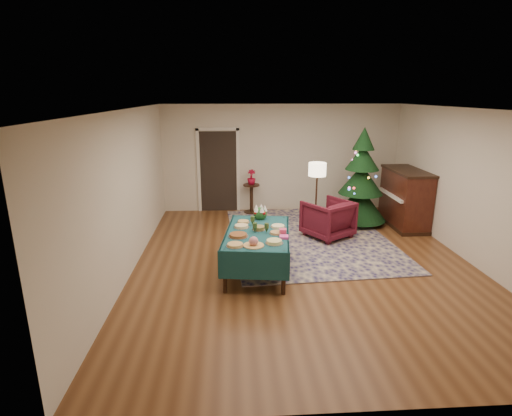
{
  "coord_description": "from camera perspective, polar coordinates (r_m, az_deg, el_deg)",
  "views": [
    {
      "loc": [
        -1.27,
        -6.57,
        2.95
      ],
      "look_at": [
        -0.83,
        0.52,
        0.9
      ],
      "focal_mm": 28.0,
      "sensor_mm": 36.0,
      "label": 1
    }
  ],
  "objects": [
    {
      "name": "platter_1",
      "position": [
        6.07,
        -0.35,
        -4.96
      ],
      "size": [
        0.33,
        0.33,
        0.15
      ],
      "color": "silver",
      "rests_on": "buffet_table"
    },
    {
      "name": "room_shell",
      "position": [
        6.88,
        7.16,
        2.52
      ],
      "size": [
        7.0,
        7.0,
        7.0
      ],
      "color": "#593319",
      "rests_on": "ground"
    },
    {
      "name": "armchair",
      "position": [
        8.52,
        10.23,
        -1.28
      ],
      "size": [
        1.16,
        1.14,
        0.89
      ],
      "primitive_type": "imported",
      "rotation": [
        0.0,
        0.0,
        3.71
      ],
      "color": "#51111E",
      "rests_on": "ground"
    },
    {
      "name": "rug",
      "position": [
        8.58,
        7.44,
        -4.1
      ],
      "size": [
        3.45,
        4.39,
        0.02
      ],
      "primitive_type": "cube",
      "rotation": [
        0.0,
        0.0,
        0.06
      ],
      "color": "#161245",
      "rests_on": "ground"
    },
    {
      "name": "platter_0",
      "position": [
        6.08,
        -3.0,
        -5.31
      ],
      "size": [
        0.28,
        0.28,
        0.04
      ],
      "color": "silver",
      "rests_on": "buffet_table"
    },
    {
      "name": "buffet_table",
      "position": [
        6.76,
        0.21,
        -4.51
      ],
      "size": [
        1.29,
        1.95,
        0.71
      ],
      "color": "black",
      "rests_on": "ground"
    },
    {
      "name": "centerpiece",
      "position": [
        7.35,
        0.6,
        -0.63
      ],
      "size": [
        0.26,
        0.26,
        0.29
      ],
      "color": "#1E4C1E",
      "rests_on": "buffet_table"
    },
    {
      "name": "platter_8",
      "position": [
        7.16,
        -1.82,
        -1.99
      ],
      "size": [
        0.23,
        0.23,
        0.04
      ],
      "color": "silver",
      "rests_on": "buffet_table"
    },
    {
      "name": "goblet_0",
      "position": [
        7.0,
        -0.49,
        -1.81
      ],
      "size": [
        0.08,
        0.08,
        0.17
      ],
      "color": "#2D471E",
      "rests_on": "buffet_table"
    },
    {
      "name": "floor_lamp",
      "position": [
        8.59,
        8.73,
        4.86
      ],
      "size": [
        0.37,
        0.37,
        1.54
      ],
      "color": "#A57F3F",
      "rests_on": "ground"
    },
    {
      "name": "potted_plant",
      "position": [
        10.01,
        -0.66,
        3.98
      ],
      "size": [
        0.21,
        0.37,
        0.21
      ],
      "primitive_type": "imported",
      "color": "#A10B28",
      "rests_on": "side_table"
    },
    {
      "name": "piano",
      "position": [
        9.69,
        20.5,
        1.24
      ],
      "size": [
        0.72,
        1.51,
        1.31
      ],
      "color": "black",
      "rests_on": "ground"
    },
    {
      "name": "christmas_tree",
      "position": [
        9.45,
        14.77,
        3.67
      ],
      "size": [
        1.62,
        1.62,
        2.24
      ],
      "color": "black",
      "rests_on": "ground"
    },
    {
      "name": "goblet_2",
      "position": [
        6.65,
        -0.15,
        -2.79
      ],
      "size": [
        0.08,
        0.08,
        0.17
      ],
      "color": "#2D471E",
      "rests_on": "buffet_table"
    },
    {
      "name": "platter_4",
      "position": [
        6.61,
        2.95,
        -3.56
      ],
      "size": [
        0.24,
        0.24,
        0.04
      ],
      "color": "silver",
      "rests_on": "buffet_table"
    },
    {
      "name": "platter_5",
      "position": [
        6.9,
        -2.09,
        -2.64
      ],
      "size": [
        0.27,
        0.27,
        0.05
      ],
      "color": "silver",
      "rests_on": "buffet_table"
    },
    {
      "name": "platter_7",
      "position": [
        6.92,
        3.16,
        -2.64
      ],
      "size": [
        0.26,
        0.26,
        0.04
      ],
      "color": "silver",
      "rests_on": "buffet_table"
    },
    {
      "name": "side_table",
      "position": [
        10.12,
        -0.66,
        1.27
      ],
      "size": [
        0.42,
        0.42,
        0.75
      ],
      "color": "black",
      "rests_on": "ground"
    },
    {
      "name": "doorway",
      "position": [
        10.23,
        -5.39,
        5.57
      ],
      "size": [
        1.08,
        0.04,
        2.16
      ],
      "color": "black",
      "rests_on": "ground"
    },
    {
      "name": "platter_2",
      "position": [
        6.19,
        2.62,
        -4.86
      ],
      "size": [
        0.28,
        0.28,
        0.06
      ],
      "color": "silver",
      "rests_on": "buffet_table"
    },
    {
      "name": "platter_6",
      "position": [
        6.77,
        0.4,
        -2.92
      ],
      "size": [
        0.23,
        0.23,
        0.07
      ],
      "color": "silver",
      "rests_on": "buffet_table"
    },
    {
      "name": "napkin_stack",
      "position": [
        6.43,
        4.01,
        -4.14
      ],
      "size": [
        0.16,
        0.16,
        0.04
      ],
      "primitive_type": "cube",
      "rotation": [
        0.0,
        0.0,
        -0.13
      ],
      "color": "#EF42A0",
      "rests_on": "buffet_table"
    },
    {
      "name": "platter_3",
      "position": [
        6.48,
        -2.55,
        -3.92
      ],
      "size": [
        0.33,
        0.33,
        0.05
      ],
      "color": "silver",
      "rests_on": "buffet_table"
    },
    {
      "name": "goblet_1",
      "position": [
        6.63,
        1.53,
        -2.85
      ],
      "size": [
        0.08,
        0.08,
        0.17
      ],
      "color": "#2D471E",
      "rests_on": "buffet_table"
    },
    {
      "name": "gift_box",
      "position": [
        6.58,
        3.86,
        -3.39
      ],
      "size": [
        0.13,
        0.13,
        0.09
      ],
      "primitive_type": "cube",
      "rotation": [
        0.0,
        0.0,
        -0.13
      ],
      "color": "#E84068",
      "rests_on": "buffet_table"
    }
  ]
}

